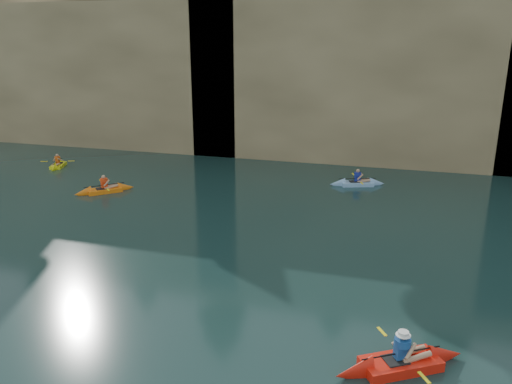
# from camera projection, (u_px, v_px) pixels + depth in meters

# --- Properties ---
(ground) EXTENTS (160.00, 160.00, 0.00)m
(ground) POSITION_uv_depth(u_px,v_px,m) (224.00, 368.00, 12.14)
(ground) COLOR black
(ground) RESTS_ON ground
(cliff) EXTENTS (70.00, 16.00, 12.00)m
(cliff) POSITION_uv_depth(u_px,v_px,m) (358.00, 62.00, 37.89)
(cliff) COLOR tan
(cliff) RESTS_ON ground
(cliff_slab_west) EXTENTS (26.00, 2.40, 10.56)m
(cliff_slab_west) POSITION_uv_depth(u_px,v_px,m) (73.00, 73.00, 36.74)
(cliff_slab_west) COLOR tan
(cliff_slab_west) RESTS_ON ground
(cliff_slab_center) EXTENTS (24.00, 2.40, 11.40)m
(cliff_slab_center) POSITION_uv_depth(u_px,v_px,m) (379.00, 73.00, 30.65)
(cliff_slab_center) COLOR tan
(cliff_slab_center) RESTS_ON ground
(sea_cave_west) EXTENTS (4.50, 1.00, 4.00)m
(sea_cave_west) POSITION_uv_depth(u_px,v_px,m) (95.00, 120.00, 36.56)
(sea_cave_west) COLOR black
(sea_cave_west) RESTS_ON ground
(sea_cave_center) EXTENTS (3.50, 1.00, 3.20)m
(sea_cave_center) POSITION_uv_depth(u_px,v_px,m) (280.00, 135.00, 32.88)
(sea_cave_center) COLOR black
(sea_cave_center) RESTS_ON ground
(main_kayaker) EXTENTS (3.31, 2.46, 1.27)m
(main_kayaker) POSITION_uv_depth(u_px,v_px,m) (400.00, 362.00, 12.08)
(main_kayaker) COLOR red
(main_kayaker) RESTS_ON ground
(kayaker_orange) EXTENTS (2.67, 2.64, 1.16)m
(kayaker_orange) POSITION_uv_depth(u_px,v_px,m) (105.00, 190.00, 26.05)
(kayaker_orange) COLOR orange
(kayaker_orange) RESTS_ON ground
(kayaker_yellow) EXTENTS (1.99, 2.61, 1.04)m
(kayaker_yellow) POSITION_uv_depth(u_px,v_px,m) (58.00, 165.00, 31.26)
(kayaker_yellow) COLOR yellow
(kayaker_yellow) RESTS_ON ground
(kayaker_ltblue_mid) EXTENTS (3.08, 2.18, 1.15)m
(kayaker_ltblue_mid) POSITION_uv_depth(u_px,v_px,m) (357.00, 183.00, 27.28)
(kayaker_ltblue_mid) COLOR #85AFDF
(kayaker_ltblue_mid) RESTS_ON ground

